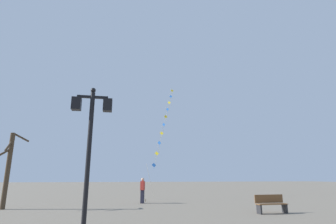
# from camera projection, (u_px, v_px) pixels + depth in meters

# --- Properties ---
(ground_plane) EXTENTS (160.00, 160.00, 0.00)m
(ground_plane) POSITION_uv_depth(u_px,v_px,m) (131.00, 200.00, 20.44)
(ground_plane) COLOR #756B5B
(twin_lantern_lamp_post) EXTENTS (1.24, 0.28, 4.56)m
(twin_lantern_lamp_post) POSITION_uv_depth(u_px,v_px,m) (90.00, 131.00, 8.11)
(twin_lantern_lamp_post) COLOR black
(twin_lantern_lamp_post) RESTS_ON ground_plane
(kite_train) EXTENTS (4.44, 10.71, 12.57)m
(kite_train) POSITION_uv_depth(u_px,v_px,m) (163.00, 127.00, 26.68)
(kite_train) COLOR brown
(kite_train) RESTS_ON ground_plane
(kite_flyer) EXTENTS (0.37, 0.62, 1.71)m
(kite_flyer) POSITION_uv_depth(u_px,v_px,m) (143.00, 190.00, 18.27)
(kite_flyer) COLOR #1E1E2D
(kite_flyer) RESTS_ON ground_plane
(bare_tree) EXTENTS (1.50, 1.43, 4.37)m
(bare_tree) POSITION_uv_depth(u_px,v_px,m) (8.00, 167.00, 15.17)
(bare_tree) COLOR #423323
(bare_tree) RESTS_ON ground_plane
(park_bench) EXTENTS (1.62, 0.52, 0.89)m
(park_bench) POSITION_uv_depth(u_px,v_px,m) (271.00, 204.00, 13.13)
(park_bench) COLOR brown
(park_bench) RESTS_ON ground_plane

